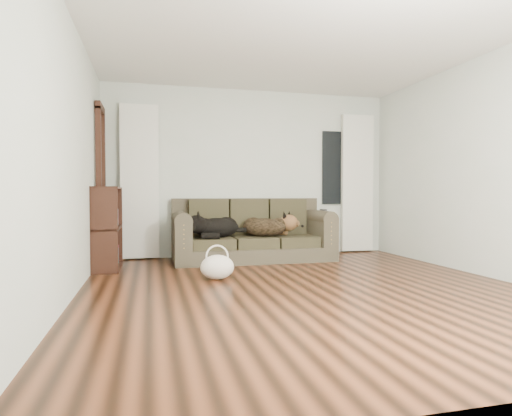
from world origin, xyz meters
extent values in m
plane|color=black|center=(0.00, 0.00, 0.00)|extent=(5.00, 5.00, 0.00)
plane|color=white|center=(0.00, 0.00, 2.60)|extent=(5.00, 5.00, 0.00)
cube|color=silver|center=(0.00, 2.50, 1.30)|extent=(4.50, 0.04, 2.60)
cube|color=silver|center=(-2.25, 0.00, 1.30)|extent=(0.04, 5.00, 2.60)
cube|color=silver|center=(2.25, 0.00, 1.30)|extent=(0.04, 5.00, 2.60)
cube|color=white|center=(-1.70, 2.42, 1.15)|extent=(0.55, 0.08, 2.25)
cube|color=white|center=(1.80, 2.42, 1.15)|extent=(0.55, 0.08, 2.25)
cube|color=black|center=(1.45, 2.47, 1.40)|extent=(0.50, 0.03, 1.20)
cube|color=black|center=(-2.20, 2.05, 1.05)|extent=(0.07, 0.60, 2.10)
cube|color=#453F2F|center=(-0.10, 1.97, 0.45)|extent=(2.30, 0.99, 0.94)
ellipsoid|color=black|center=(-0.67, 1.93, 0.48)|extent=(0.76, 0.61, 0.29)
ellipsoid|color=black|center=(0.10, 1.90, 0.49)|extent=(0.82, 0.75, 0.30)
cube|color=black|center=(0.96, 1.86, 0.73)|extent=(0.06, 0.18, 0.02)
ellipsoid|color=beige|center=(-0.82, 0.67, 0.16)|extent=(0.46, 0.41, 0.28)
cube|color=black|center=(-2.09, 1.70, 0.50)|extent=(0.35, 0.86, 1.06)
camera|label=1|loc=(-1.55, -4.09, 0.96)|focal=30.00mm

